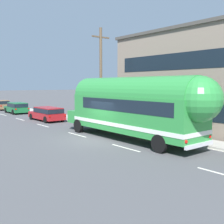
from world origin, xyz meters
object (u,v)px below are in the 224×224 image
Objects in this scene: car_lead at (47,113)px; car_second at (17,107)px; painted_bus at (135,105)px; utility_pole at (101,75)px; car_third at (1,105)px.

car_lead is 1.09× the size of car_second.
painted_bus is at bearing -90.23° from car_second.
painted_bus is 2.89× the size of car_second.
utility_pole is at bearing -81.80° from car_second.
car_third is (0.24, 15.44, -0.06)m from car_lead.
painted_bus reaches higher than car_lead.
car_lead is 8.98m from car_second.
utility_pole is 1.97× the size of car_third.
car_lead is 1.10× the size of car_third.
utility_pole reaches higher than car_lead.
car_second is (-2.15, 14.91, -3.64)m from utility_pole.
utility_pole is 0.67× the size of painted_bus.
utility_pole is at bearing -68.84° from car_lead.
utility_pole is 1.78× the size of car_lead.
car_third is at bearing 89.64° from painted_bus.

